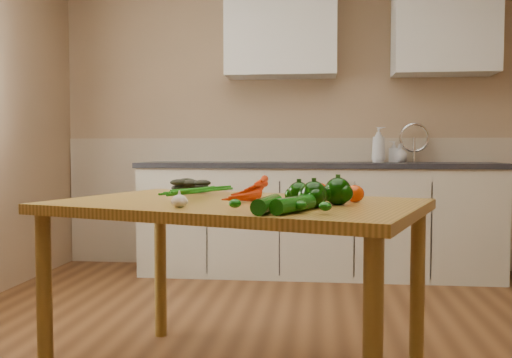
{
  "coord_description": "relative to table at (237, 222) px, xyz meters",
  "views": [
    {
      "loc": [
        0.22,
        -2.39,
        1.01
      ],
      "look_at": [
        -0.07,
        0.21,
        0.87
      ],
      "focal_mm": 40.0,
      "sensor_mm": 36.0,
      "label": 1
    }
  ],
  "objects": [
    {
      "name": "soap_bottle_a",
      "position": [
        0.81,
        2.3,
        0.34
      ],
      "size": [
        0.12,
        0.11,
        0.28
      ],
      "primitive_type": "imported",
      "rotation": [
        0.0,
        0.0,
        1.52
      ],
      "color": "silver",
      "rests_on": "counter_run"
    },
    {
      "name": "soap_bottle_c",
      "position": [
        0.98,
        2.36,
        0.27
      ],
      "size": [
        0.16,
        0.16,
        0.15
      ],
      "primitive_type": "imported",
      "rotation": [
        0.0,
        0.0,
        0.67
      ],
      "color": "silver",
      "rests_on": "counter_run"
    },
    {
      "name": "zucchini_b",
      "position": [
        0.16,
        -0.41,
        0.12
      ],
      "size": [
        0.09,
        0.24,
        0.06
      ],
      "primitive_type": "cylinder",
      "rotation": [
        1.57,
        0.0,
        -0.17
      ],
      "color": "#094807",
      "rests_on": "table"
    },
    {
      "name": "soap_bottle_b",
      "position": [
        0.94,
        2.37,
        0.28
      ],
      "size": [
        0.09,
        0.09,
        0.17
      ],
      "primitive_type": "imported",
      "rotation": [
        0.0,
        0.0,
        4.53
      ],
      "color": "silver",
      "rests_on": "counter_run"
    },
    {
      "name": "counter_run",
      "position": [
        0.33,
        2.23,
        -0.24
      ],
      "size": [
        2.84,
        0.64,
        1.14
      ],
      "color": "beige",
      "rests_on": "ground"
    },
    {
      "name": "upper_cabinets",
      "position": [
        0.63,
        2.36,
        1.25
      ],
      "size": [
        2.15,
        0.35,
        0.7
      ],
      "color": "silver",
      "rests_on": "room"
    },
    {
      "name": "zucchini_a",
      "position": [
        0.25,
        -0.4,
        0.12
      ],
      "size": [
        0.15,
        0.24,
        0.06
      ],
      "primitive_type": "cylinder",
      "rotation": [
        1.57,
        0.0,
        -0.45
      ],
      "color": "#094807",
      "rests_on": "table"
    },
    {
      "name": "table",
      "position": [
        0.0,
        0.0,
        0.0
      ],
      "size": [
        1.7,
        1.37,
        0.79
      ],
      "rotation": [
        0.0,
        0.0,
        -0.32
      ],
      "color": "#AD7F32",
      "rests_on": "ground"
    },
    {
      "name": "pepper_c",
      "position": [
        0.32,
        -0.24,
        0.14
      ],
      "size": [
        0.1,
        0.1,
        0.1
      ],
      "primitive_type": "sphere",
      "color": "black",
      "rests_on": "table"
    },
    {
      "name": "room",
      "position": [
        0.12,
        0.22,
        0.55
      ],
      "size": [
        4.04,
        5.04,
        2.64
      ],
      "color": "brown",
      "rests_on": "ground"
    },
    {
      "name": "tomato_b",
      "position": [
        0.34,
        0.15,
        0.12
      ],
      "size": [
        0.08,
        0.08,
        0.07
      ],
      "primitive_type": "ellipsoid",
      "color": "#CC3905",
      "rests_on": "table"
    },
    {
      "name": "pepper_b",
      "position": [
        0.41,
        -0.12,
        0.14
      ],
      "size": [
        0.11,
        0.11,
        0.11
      ],
      "primitive_type": "sphere",
      "color": "black",
      "rests_on": "table"
    },
    {
      "name": "pepper_a",
      "position": [
        0.26,
        -0.14,
        0.13
      ],
      "size": [
        0.09,
        0.09,
        0.09
      ],
      "primitive_type": "sphere",
      "color": "black",
      "rests_on": "table"
    },
    {
      "name": "tomato_a",
      "position": [
        0.32,
        0.11,
        0.12
      ],
      "size": [
        0.08,
        0.08,
        0.07
      ],
      "primitive_type": "ellipsoid",
      "color": "#980209",
      "rests_on": "table"
    },
    {
      "name": "leafy_greens",
      "position": [
        -0.29,
        0.42,
        0.14
      ],
      "size": [
        0.21,
        0.19,
        0.11
      ],
      "primitive_type": null,
      "color": "black",
      "rests_on": "table"
    },
    {
      "name": "garlic_bulb",
      "position": [
        -0.18,
        -0.28,
        0.11
      ],
      "size": [
        0.06,
        0.06,
        0.05
      ],
      "primitive_type": "ellipsoid",
      "color": "silver",
      "rests_on": "table"
    },
    {
      "name": "tomato_c",
      "position": [
        0.48,
        0.01,
        0.12
      ],
      "size": [
        0.08,
        0.08,
        0.07
      ],
      "primitive_type": "ellipsoid",
      "color": "#CC3905",
      "rests_on": "table"
    },
    {
      "name": "carrot_bunch",
      "position": [
        -0.03,
        0.08,
        0.12
      ],
      "size": [
        0.33,
        0.29,
        0.07
      ],
      "primitive_type": null,
      "rotation": [
        0.0,
        0.0,
        -0.32
      ],
      "color": "red",
      "rests_on": "table"
    }
  ]
}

